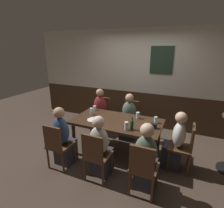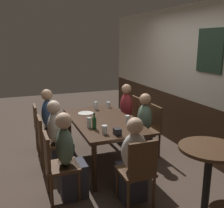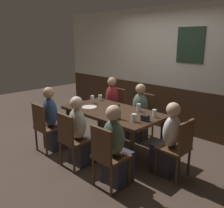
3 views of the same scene
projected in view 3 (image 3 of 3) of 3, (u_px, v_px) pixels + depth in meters
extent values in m
plane|color=#423328|center=(113.00, 149.00, 4.47)|extent=(12.00, 12.00, 0.00)
cube|color=#3D2819|center=(165.00, 107.00, 5.48)|extent=(6.40, 0.10, 0.95)
cube|color=beige|center=(168.00, 47.00, 5.14)|extent=(6.40, 0.10, 1.65)
cube|color=#233828|center=(190.00, 45.00, 4.72)|extent=(0.56, 0.03, 0.68)
cube|color=#382316|center=(113.00, 112.00, 4.29)|extent=(1.78, 0.94, 0.05)
cylinder|color=#382316|center=(69.00, 126.00, 4.65)|extent=(0.07, 0.07, 0.69)
cylinder|color=#382316|center=(132.00, 153.00, 3.58)|extent=(0.07, 0.07, 0.69)
cylinder|color=#382316|center=(99.00, 117.00, 5.19)|extent=(0.07, 0.07, 0.69)
cylinder|color=#382316|center=(162.00, 138.00, 4.11)|extent=(0.07, 0.07, 0.69)
cube|color=#513521|center=(76.00, 140.00, 3.81)|extent=(0.40, 0.40, 0.04)
cube|color=#513521|center=(65.00, 129.00, 3.62)|extent=(0.36, 0.04, 0.43)
cylinder|color=#513521|center=(78.00, 147.00, 4.10)|extent=(0.04, 0.04, 0.41)
cylinder|color=#513521|center=(92.00, 153.00, 3.86)|extent=(0.04, 0.04, 0.41)
cylinder|color=#513521|center=(61.00, 153.00, 3.86)|extent=(0.04, 0.04, 0.41)
cylinder|color=#513521|center=(74.00, 161.00, 3.63)|extent=(0.04, 0.04, 0.41)
cube|color=#513521|center=(111.00, 157.00, 3.27)|extent=(0.40, 0.40, 0.04)
cube|color=#513521|center=(101.00, 144.00, 3.09)|extent=(0.36, 0.04, 0.43)
cylinder|color=#513521|center=(111.00, 163.00, 3.56)|extent=(0.04, 0.04, 0.41)
cylinder|color=#513521|center=(129.00, 172.00, 3.33)|extent=(0.04, 0.04, 0.41)
cylinder|color=#513521|center=(94.00, 172.00, 3.33)|extent=(0.04, 0.04, 0.41)
cylinder|color=#513521|center=(111.00, 182.00, 3.10)|extent=(0.04, 0.04, 0.41)
cube|color=#513521|center=(173.00, 148.00, 3.52)|extent=(0.40, 0.40, 0.04)
cube|color=#513521|center=(186.00, 136.00, 3.34)|extent=(0.04, 0.36, 0.43)
cylinder|color=#513521|center=(156.00, 163.00, 3.58)|extent=(0.04, 0.04, 0.41)
cylinder|color=#513521|center=(169.00, 155.00, 3.81)|extent=(0.04, 0.04, 0.41)
cylinder|color=#513521|center=(176.00, 171.00, 3.35)|extent=(0.04, 0.04, 0.41)
cylinder|color=#513521|center=(189.00, 162.00, 3.58)|extent=(0.04, 0.04, 0.41)
cube|color=#513521|center=(113.00, 109.00, 5.45)|extent=(0.40, 0.40, 0.04)
cube|color=#513521|center=(119.00, 98.00, 5.51)|extent=(0.36, 0.04, 0.43)
cylinder|color=#513521|center=(113.00, 123.00, 5.27)|extent=(0.04, 0.04, 0.41)
cylinder|color=#513521|center=(103.00, 119.00, 5.50)|extent=(0.04, 0.04, 0.41)
cylinder|color=#513521|center=(124.00, 119.00, 5.50)|extent=(0.04, 0.04, 0.41)
cylinder|color=#513521|center=(113.00, 116.00, 5.74)|extent=(0.04, 0.04, 0.41)
cube|color=#513521|center=(49.00, 128.00, 4.34)|extent=(0.40, 0.40, 0.04)
cube|color=#513521|center=(39.00, 117.00, 4.16)|extent=(0.36, 0.04, 0.43)
cylinder|color=#513521|center=(53.00, 134.00, 4.63)|extent=(0.04, 0.04, 0.41)
cylinder|color=#513521|center=(63.00, 139.00, 4.40)|extent=(0.04, 0.04, 0.41)
cylinder|color=#513521|center=(36.00, 139.00, 4.40)|extent=(0.04, 0.04, 0.41)
cylinder|color=#513521|center=(46.00, 145.00, 4.17)|extent=(0.04, 0.04, 0.41)
cube|color=#513521|center=(141.00, 117.00, 4.91)|extent=(0.40, 0.40, 0.04)
cube|color=#513521|center=(147.00, 104.00, 4.97)|extent=(0.36, 0.04, 0.43)
cylinder|color=#513521|center=(142.00, 132.00, 4.74)|extent=(0.04, 0.04, 0.41)
cylinder|color=#513521|center=(129.00, 128.00, 4.97)|extent=(0.04, 0.04, 0.41)
cylinder|color=#513521|center=(153.00, 128.00, 4.97)|extent=(0.04, 0.04, 0.41)
cylinder|color=#513521|center=(139.00, 124.00, 5.20)|extent=(0.04, 0.04, 0.41)
cube|color=#2D2D38|center=(83.00, 150.00, 3.95)|extent=(0.32, 0.34, 0.45)
ellipsoid|color=beige|center=(77.00, 124.00, 3.77)|extent=(0.34, 0.22, 0.48)
sphere|color=beige|center=(76.00, 103.00, 3.68)|extent=(0.20, 0.20, 0.20)
cube|color=#2D2D38|center=(118.00, 167.00, 3.41)|extent=(0.32, 0.34, 0.45)
ellipsoid|color=#56705B|center=(113.00, 137.00, 3.23)|extent=(0.34, 0.22, 0.49)
sphere|color=#DBB293|center=(114.00, 113.00, 3.14)|extent=(0.20, 0.20, 0.20)
cube|color=#2D2D38|center=(165.00, 158.00, 3.66)|extent=(0.34, 0.32, 0.45)
ellipsoid|color=silver|center=(172.00, 131.00, 3.48)|extent=(0.22, 0.34, 0.46)
sphere|color=#DBB293|center=(173.00, 109.00, 3.40)|extent=(0.20, 0.20, 0.20)
cube|color=#2D2D38|center=(109.00, 120.00, 5.41)|extent=(0.32, 0.34, 0.45)
ellipsoid|color=maroon|center=(112.00, 97.00, 5.35)|extent=(0.34, 0.22, 0.52)
sphere|color=tan|center=(112.00, 82.00, 5.26)|extent=(0.19, 0.19, 0.19)
cube|color=#2D2D38|center=(56.00, 136.00, 4.48)|extent=(0.32, 0.34, 0.45)
ellipsoid|color=#334C7A|center=(50.00, 112.00, 4.30)|extent=(0.34, 0.22, 0.52)
sphere|color=tan|center=(49.00, 93.00, 4.21)|extent=(0.20, 0.20, 0.20)
cube|color=#2D2D38|center=(137.00, 128.00, 4.88)|extent=(0.32, 0.34, 0.45)
ellipsoid|color=#56705B|center=(140.00, 105.00, 4.82)|extent=(0.34, 0.22, 0.48)
sphere|color=tan|center=(141.00, 89.00, 4.73)|extent=(0.20, 0.20, 0.20)
cylinder|color=silver|center=(100.00, 97.00, 4.99)|extent=(0.08, 0.08, 0.10)
cylinder|color=#C6842D|center=(100.00, 99.00, 5.00)|extent=(0.07, 0.07, 0.06)
cylinder|color=silver|center=(139.00, 107.00, 4.22)|extent=(0.07, 0.07, 0.13)
cylinder|color=#B26623|center=(139.00, 109.00, 4.23)|extent=(0.06, 0.06, 0.06)
cylinder|color=silver|center=(154.00, 113.00, 3.91)|extent=(0.06, 0.06, 0.12)
cylinder|color=#331E14|center=(154.00, 115.00, 3.91)|extent=(0.06, 0.06, 0.07)
cylinder|color=silver|center=(113.00, 114.00, 3.83)|extent=(0.07, 0.07, 0.15)
cylinder|color=silver|center=(113.00, 115.00, 3.84)|extent=(0.06, 0.06, 0.12)
cylinder|color=silver|center=(134.00, 118.00, 3.69)|extent=(0.08, 0.08, 0.12)
cylinder|color=#331E14|center=(134.00, 120.00, 3.70)|extent=(0.07, 0.07, 0.06)
cylinder|color=silver|center=(92.00, 99.00, 4.75)|extent=(0.07, 0.07, 0.15)
cylinder|color=#331E14|center=(92.00, 101.00, 4.76)|extent=(0.06, 0.06, 0.08)
cylinder|color=#194723|center=(119.00, 114.00, 3.81)|extent=(0.06, 0.06, 0.17)
cylinder|color=#194723|center=(119.00, 106.00, 3.78)|extent=(0.03, 0.03, 0.07)
cylinder|color=white|center=(89.00, 107.00, 4.46)|extent=(0.27, 0.27, 0.01)
cube|color=black|center=(145.00, 118.00, 3.73)|extent=(0.11, 0.09, 0.09)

